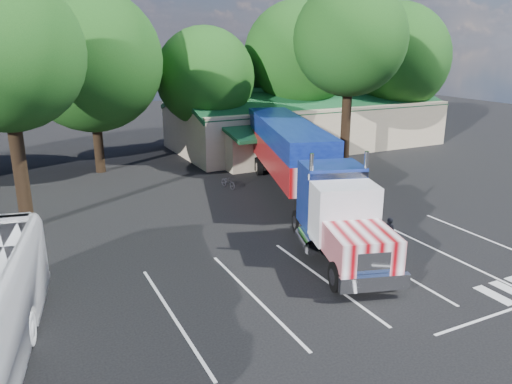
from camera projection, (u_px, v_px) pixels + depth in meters
name	position (u px, v px, depth m)	size (l,w,h in m)	color
ground	(258.00, 232.00, 25.50)	(120.00, 120.00, 0.00)	black
event_hall	(304.00, 122.00, 45.98)	(24.20, 14.12, 5.55)	#C7B394
tree_row_c	(91.00, 61.00, 34.91)	(10.00, 10.00, 13.05)	black
tree_row_d	(205.00, 77.00, 40.29)	(8.00, 8.00, 10.60)	black
tree_row_e	(298.00, 56.00, 44.13)	(9.60, 9.60, 12.90)	black
tree_row_f	(394.00, 58.00, 47.46)	(10.40, 10.40, 13.00)	black
tree_near_left	(4.00, 53.00, 23.60)	(7.60, 7.60, 12.65)	black
tree_near_right	(350.00, 39.00, 34.95)	(8.00, 8.00, 13.50)	black
semi_truck	(297.00, 159.00, 29.46)	(9.20, 22.15, 4.68)	black
woman	(389.00, 233.00, 23.23)	(0.56, 0.37, 1.55)	black
bicycle	(228.00, 182.00, 33.00)	(0.55, 1.57, 0.83)	black
silver_sedan	(313.00, 149.00, 42.04)	(1.34, 3.84, 1.27)	#B6B8BE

